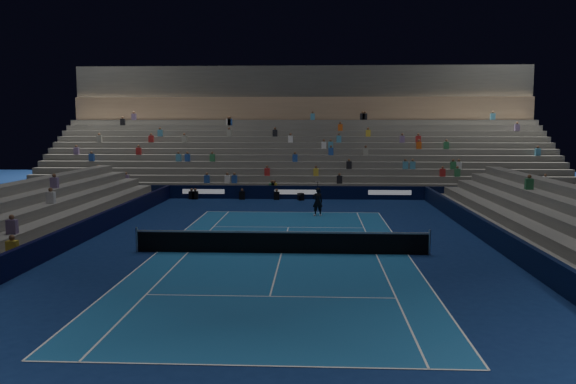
# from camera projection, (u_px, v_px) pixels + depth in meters

# --- Properties ---
(ground) EXTENTS (90.00, 90.00, 0.00)m
(ground) POSITION_uv_depth(u_px,v_px,m) (281.00, 253.00, 25.34)
(ground) COLOR #0D2052
(ground) RESTS_ON ground
(court_surface) EXTENTS (10.97, 23.77, 0.01)m
(court_surface) POSITION_uv_depth(u_px,v_px,m) (281.00, 253.00, 25.34)
(court_surface) COLOR #1A5691
(court_surface) RESTS_ON ground
(sponsor_barrier_far) EXTENTS (44.00, 0.25, 1.00)m
(sponsor_barrier_far) POSITION_uv_depth(u_px,v_px,m) (296.00, 192.00, 43.63)
(sponsor_barrier_far) COLOR black
(sponsor_barrier_far) RESTS_ON ground
(sponsor_barrier_east) EXTENTS (0.25, 37.00, 1.00)m
(sponsor_barrier_east) POSITION_uv_depth(u_px,v_px,m) (507.00, 244.00, 24.82)
(sponsor_barrier_east) COLOR black
(sponsor_barrier_east) RESTS_ON ground
(sponsor_barrier_west) EXTENTS (0.25, 37.00, 1.00)m
(sponsor_barrier_west) POSITION_uv_depth(u_px,v_px,m) (64.00, 240.00, 25.74)
(sponsor_barrier_west) COLOR black
(sponsor_barrier_west) RESTS_ON ground
(grandstand_main) EXTENTS (44.00, 15.20, 11.20)m
(grandstand_main) POSITION_uv_depth(u_px,v_px,m) (300.00, 149.00, 52.62)
(grandstand_main) COLOR slate
(grandstand_main) RESTS_ON ground
(tennis_net) EXTENTS (12.90, 0.10, 1.10)m
(tennis_net) POSITION_uv_depth(u_px,v_px,m) (281.00, 242.00, 25.28)
(tennis_net) COLOR #B2B2B7
(tennis_net) RESTS_ON ground
(tennis_player) EXTENTS (0.72, 0.55, 1.75)m
(tennis_player) POSITION_uv_depth(u_px,v_px,m) (318.00, 202.00, 35.62)
(tennis_player) COLOR black
(tennis_player) RESTS_ON ground
(broadcast_camera) EXTENTS (0.53, 0.90, 0.53)m
(broadcast_camera) POSITION_uv_depth(u_px,v_px,m) (301.00, 197.00, 42.95)
(broadcast_camera) COLOR black
(broadcast_camera) RESTS_ON ground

